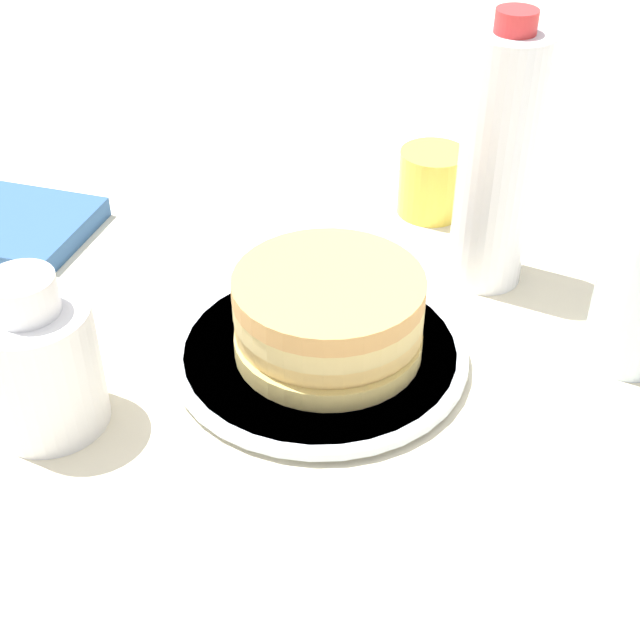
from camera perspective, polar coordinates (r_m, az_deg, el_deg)
ground_plane at (r=0.74m, az=0.65°, el=-1.18°), size 4.00×4.00×0.00m
plate at (r=0.72m, az=0.00°, el=-2.11°), size 0.24×0.24×0.01m
pancake_stack at (r=0.69m, az=0.49°, el=0.41°), size 0.15×0.16×0.07m
juice_glass at (r=0.91m, az=7.16°, el=8.74°), size 0.07×0.07×0.07m
cream_jug at (r=0.66m, az=-17.49°, el=-2.61°), size 0.08×0.08×0.13m
water_bottle_mid at (r=0.77m, az=11.30°, el=9.87°), size 0.07×0.07×0.24m
napkin at (r=0.92m, az=-19.40°, el=5.70°), size 0.18×0.16×0.02m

